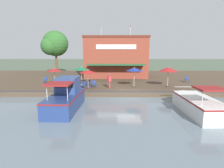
% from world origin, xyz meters
% --- Properties ---
extents(ground_plane, '(220.00, 220.00, 0.00)m').
position_xyz_m(ground_plane, '(0.00, 0.00, 0.00)').
color(ground_plane, '#4C5B47').
extents(quay_deck, '(22.00, 56.00, 0.60)m').
position_xyz_m(quay_deck, '(-11.00, 0.00, 0.30)').
color(quay_deck, '#4C3D2D').
rests_on(quay_deck, ground).
extents(quay_edge_fender, '(0.20, 50.40, 0.10)m').
position_xyz_m(quay_edge_fender, '(-0.10, 0.00, 0.65)').
color(quay_edge_fender, '#2D2D33').
rests_on(quay_edge_fender, quay_deck).
extents(waterfront_restaurant, '(10.56, 10.36, 8.75)m').
position_xyz_m(waterfront_restaurant, '(-13.64, -1.32, 3.94)').
color(waterfront_restaurant, brown).
rests_on(waterfront_restaurant, quay_deck).
extents(patio_umbrella_near_quay_edge, '(1.88, 1.88, 2.18)m').
position_xyz_m(patio_umbrella_near_quay_edge, '(-4.12, -9.19, 2.55)').
color(patio_umbrella_near_quay_edge, '#B7B7B7').
rests_on(patio_umbrella_near_quay_edge, quay_deck).
extents(patio_umbrella_back_row, '(1.93, 1.93, 2.20)m').
position_xyz_m(patio_umbrella_back_row, '(-1.98, -4.64, 2.58)').
color(patio_umbrella_back_row, '#B7B7B7').
rests_on(patio_umbrella_back_row, quay_deck).
extents(patio_umbrella_by_entrance, '(1.99, 1.99, 2.39)m').
position_xyz_m(patio_umbrella_by_entrance, '(-2.80, 0.76, 2.75)').
color(patio_umbrella_by_entrance, '#B7B7B7').
rests_on(patio_umbrella_by_entrance, quay_deck).
extents(patio_umbrella_far_corner, '(2.06, 2.06, 2.31)m').
position_xyz_m(patio_umbrella_far_corner, '(-4.66, -5.85, 2.67)').
color(patio_umbrella_far_corner, '#B7B7B7').
rests_on(patio_umbrella_far_corner, quay_deck).
extents(patio_umbrella_mid_patio_left, '(2.26, 2.26, 2.41)m').
position_xyz_m(patio_umbrella_mid_patio_left, '(-3.10, 4.87, 2.72)').
color(patio_umbrella_mid_patio_left, '#B7B7B7').
rests_on(patio_umbrella_mid_patio_left, quay_deck).
extents(cafe_chair_facing_river, '(0.50, 0.50, 0.85)m').
position_xyz_m(cafe_chair_facing_river, '(-3.00, -4.76, 1.08)').
color(cafe_chair_facing_river, navy).
rests_on(cafe_chair_facing_river, quay_deck).
extents(cafe_chair_back_row_seat, '(0.47, 0.47, 0.85)m').
position_xyz_m(cafe_chair_back_row_seat, '(-6.34, 8.56, 1.08)').
color(cafe_chair_back_row_seat, navy).
rests_on(cafe_chair_back_row_seat, quay_deck).
extents(cafe_chair_beside_entrance, '(0.59, 0.59, 0.85)m').
position_xyz_m(cafe_chair_beside_entrance, '(-2.45, -3.95, 1.08)').
color(cafe_chair_beside_entrance, navy).
rests_on(cafe_chair_beside_entrance, quay_deck).
extents(cafe_chair_under_first_umbrella, '(0.58, 0.58, 0.85)m').
position_xyz_m(cafe_chair_under_first_umbrella, '(-1.78, -5.12, 1.08)').
color(cafe_chair_under_first_umbrella, navy).
rests_on(cafe_chair_under_first_umbrella, quay_deck).
extents(cafe_chair_mid_patio, '(0.46, 0.46, 0.85)m').
position_xyz_m(cafe_chair_mid_patio, '(-5.53, -10.95, 1.08)').
color(cafe_chair_mid_patio, navy).
rests_on(cafe_chair_mid_patio, quay_deck).
extents(person_at_quay_edge, '(0.47, 0.47, 1.65)m').
position_xyz_m(person_at_quay_edge, '(-2.11, -2.15, 1.63)').
color(person_at_quay_edge, '#B23338').
rests_on(person_at_quay_edge, quay_deck).
extents(motorboat_far_downstream, '(6.47, 2.28, 2.27)m').
position_xyz_m(motorboat_far_downstream, '(4.27, 4.84, 0.74)').
color(motorboat_far_downstream, silver).
rests_on(motorboat_far_downstream, river_water).
extents(motorboat_mid_row, '(6.41, 2.29, 2.57)m').
position_xyz_m(motorboat_mid_row, '(3.44, -5.60, 1.01)').
color(motorboat_mid_row, navy).
rests_on(motorboat_mid_row, river_water).
extents(tree_behind_restaurant, '(5.43, 5.17, 8.48)m').
position_xyz_m(tree_behind_restaurant, '(-18.47, -13.84, 6.35)').
color(tree_behind_restaurant, brown).
rests_on(tree_behind_restaurant, quay_deck).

